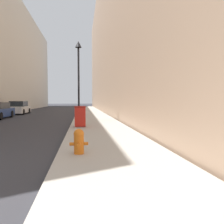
{
  "coord_description": "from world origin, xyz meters",
  "views": [
    {
      "loc": [
        4.7,
        -4.25,
        1.62
      ],
      "look_at": [
        7.66,
        17.55,
        0.43
      ],
      "focal_mm": 35.0,
      "sensor_mm": 36.0,
      "label": 1
    }
  ],
  "objects_px": {
    "trash_bin": "(80,116)",
    "lamppost": "(79,70)",
    "fire_hydrant": "(79,141)",
    "parked_sedan_far": "(19,108)"
  },
  "relations": [
    {
      "from": "fire_hydrant",
      "to": "lamppost",
      "type": "relative_size",
      "value": 0.13
    },
    {
      "from": "fire_hydrant",
      "to": "lamppost",
      "type": "xyz_separation_m",
      "value": [
        -0.14,
        8.75,
        3.15
      ]
    },
    {
      "from": "fire_hydrant",
      "to": "trash_bin",
      "type": "xyz_separation_m",
      "value": [
        -0.03,
        6.24,
        0.23
      ]
    },
    {
      "from": "trash_bin",
      "to": "lamppost",
      "type": "height_order",
      "value": "lamppost"
    },
    {
      "from": "fire_hydrant",
      "to": "parked_sedan_far",
      "type": "bearing_deg",
      "value": 109.37
    },
    {
      "from": "lamppost",
      "to": "parked_sedan_far",
      "type": "xyz_separation_m",
      "value": [
        -7.14,
        11.95,
        -2.95
      ]
    },
    {
      "from": "fire_hydrant",
      "to": "lamppost",
      "type": "bearing_deg",
      "value": 90.9
    },
    {
      "from": "trash_bin",
      "to": "parked_sedan_far",
      "type": "relative_size",
      "value": 0.26
    },
    {
      "from": "fire_hydrant",
      "to": "lamppost",
      "type": "distance_m",
      "value": 9.3
    },
    {
      "from": "trash_bin",
      "to": "parked_sedan_far",
      "type": "bearing_deg",
      "value": 116.63
    }
  ]
}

